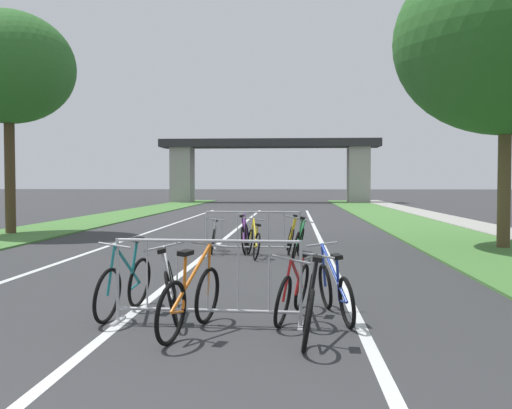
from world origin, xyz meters
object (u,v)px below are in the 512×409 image
at_px(tree_right_pine_near, 507,40).
at_px(bicycle_yellow_10, 253,242).
at_px(crowd_barrier_nearest, 207,283).
at_px(bicycle_white_3, 214,238).
at_px(bicycle_purple_6, 245,237).
at_px(bicycle_black_8, 309,306).
at_px(bicycle_red_1, 293,291).
at_px(bicycle_teal_4, 125,286).
at_px(bicycle_blue_7, 335,291).
at_px(crowd_barrier_second, 253,233).
at_px(bicycle_orange_5, 191,300).
at_px(bicycle_yellow_0, 291,238).
at_px(tree_left_cypress_far, 8,68).
at_px(bicycle_silver_9, 171,288).
at_px(bicycle_green_2, 299,242).

height_order(tree_right_pine_near, bicycle_yellow_10, tree_right_pine_near).
xyz_separation_m(crowd_barrier_nearest, bicycle_white_3, (-0.96, 7.36, -0.17)).
xyz_separation_m(bicycle_purple_6, bicycle_black_8, (1.39, -7.96, -0.01)).
xyz_separation_m(bicycle_red_1, bicycle_teal_4, (-2.20, 0.04, 0.03)).
relative_size(tree_right_pine_near, bicycle_teal_4, 4.76).
bearing_deg(bicycle_blue_7, crowd_barrier_second, 92.71).
distance_m(crowd_barrier_second, bicycle_teal_4, 6.58).
bearing_deg(bicycle_blue_7, bicycle_white_3, 99.68).
relative_size(crowd_barrier_second, bicycle_yellow_10, 1.44).
bearing_deg(bicycle_yellow_10, bicycle_teal_4, -115.44).
height_order(bicycle_teal_4, bicycle_orange_5, bicycle_orange_5).
bearing_deg(bicycle_red_1, bicycle_black_8, 113.77).
xyz_separation_m(crowd_barrier_nearest, bicycle_purple_6, (-0.17, 7.42, -0.14)).
bearing_deg(tree_right_pine_near, bicycle_yellow_0, -168.33).
distance_m(bicycle_yellow_0, bicycle_red_1, 6.91).
bearing_deg(bicycle_teal_4, tree_left_cypress_far, -48.73).
height_order(bicycle_teal_4, bicycle_blue_7, bicycle_teal_4).
height_order(bicycle_orange_5, bicycle_purple_6, bicycle_orange_5).
distance_m(tree_right_pine_near, crowd_barrier_nearest, 11.75).
distance_m(bicycle_black_8, bicycle_yellow_10, 6.97).
bearing_deg(bicycle_teal_4, crowd_barrier_nearest, 167.38).
xyz_separation_m(bicycle_orange_5, bicycle_blue_7, (1.71, 0.88, -0.04)).
distance_m(bicycle_red_1, bicycle_silver_9, 1.57).
xyz_separation_m(bicycle_yellow_0, bicycle_silver_9, (-1.50, -6.95, 0.02)).
height_order(crowd_barrier_nearest, crowd_barrier_second, same).
xyz_separation_m(tree_right_pine_near, bicycle_yellow_10, (-6.41, -2.12, -5.06)).
bearing_deg(bicycle_black_8, bicycle_green_2, 92.82).
relative_size(bicycle_green_2, bicycle_purple_6, 1.07).
relative_size(crowd_barrier_nearest, bicycle_purple_6, 1.44).
xyz_separation_m(tree_right_pine_near, bicycle_yellow_0, (-5.55, -1.15, -5.05)).
xyz_separation_m(bicycle_teal_4, bicycle_black_8, (2.38, -0.99, -0.02)).
distance_m(bicycle_teal_4, bicycle_blue_7, 2.73).
relative_size(tree_left_cypress_far, bicycle_silver_9, 4.39).
bearing_deg(bicycle_teal_4, bicycle_silver_9, -179.23).
xyz_separation_m(bicycle_black_8, bicycle_yellow_10, (-1.11, 6.88, -0.01)).
distance_m(bicycle_red_1, bicycle_green_2, 6.06).
xyz_separation_m(tree_right_pine_near, bicycle_white_3, (-7.48, -1.10, -5.06)).
distance_m(tree_right_pine_near, bicycle_teal_4, 12.18).
bearing_deg(bicycle_white_3, bicycle_yellow_0, 172.64).
distance_m(tree_right_pine_near, bicycle_orange_5, 12.18).
bearing_deg(bicycle_orange_5, bicycle_blue_7, 41.46).
bearing_deg(crowd_barrier_second, bicycle_purple_6, 114.68).
distance_m(bicycle_white_3, bicycle_blue_7, 7.35).
bearing_deg(bicycle_yellow_10, bicycle_orange_5, -105.33).
xyz_separation_m(bicycle_white_3, bicycle_black_8, (2.18, -7.90, 0.02)).
bearing_deg(bicycle_orange_5, bicycle_purple_6, 104.42).
height_order(bicycle_yellow_0, bicycle_yellow_10, bicycle_yellow_0).
bearing_deg(tree_right_pine_near, bicycle_orange_5, -126.84).
bearing_deg(bicycle_black_8, bicycle_teal_4, 159.77).
height_order(tree_right_pine_near, bicycle_yellow_0, tree_right_pine_near).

